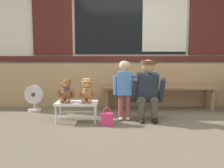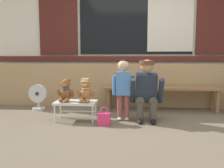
# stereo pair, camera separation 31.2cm
# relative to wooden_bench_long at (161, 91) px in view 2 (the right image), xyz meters

# --- Properties ---
(ground_plane) EXTENTS (60.00, 60.00, 0.00)m
(ground_plane) POSITION_rel_wooden_bench_long_xyz_m (-0.47, -1.06, -0.37)
(ground_plane) COLOR brown
(brick_low_wall) EXTENTS (7.58, 0.25, 0.85)m
(brick_low_wall) POSITION_rel_wooden_bench_long_xyz_m (-0.47, 0.37, 0.05)
(brick_low_wall) COLOR tan
(brick_low_wall) RESTS_ON ground
(shop_facade) EXTENTS (7.74, 0.26, 3.25)m
(shop_facade) POSITION_rel_wooden_bench_long_xyz_m (-0.47, 0.88, 1.27)
(shop_facade) COLOR silver
(shop_facade) RESTS_ON ground
(wooden_bench_long) EXTENTS (2.10, 0.40, 0.44)m
(wooden_bench_long) POSITION_rel_wooden_bench_long_xyz_m (0.00, 0.00, 0.00)
(wooden_bench_long) COLOR #8E6642
(wooden_bench_long) RESTS_ON ground
(small_display_bench) EXTENTS (0.64, 0.36, 0.30)m
(small_display_bench) POSITION_rel_wooden_bench_long_xyz_m (-1.42, -0.81, -0.11)
(small_display_bench) COLOR silver
(small_display_bench) RESTS_ON ground
(teddy_bear_plain) EXTENTS (0.28, 0.26, 0.36)m
(teddy_bear_plain) POSITION_rel_wooden_bench_long_xyz_m (-1.58, -0.81, 0.09)
(teddy_bear_plain) COLOR brown
(teddy_bear_plain) RESTS_ON small_display_bench
(teddy_bear_with_hat) EXTENTS (0.28, 0.27, 0.36)m
(teddy_bear_with_hat) POSITION_rel_wooden_bench_long_xyz_m (-1.26, -0.81, 0.10)
(teddy_bear_with_hat) COLOR #A86B3D
(teddy_bear_with_hat) RESTS_ON small_display_bench
(child_standing) EXTENTS (0.35, 0.18, 0.96)m
(child_standing) POSITION_rel_wooden_bench_long_xyz_m (-0.68, -0.73, 0.22)
(child_standing) COLOR #994C4C
(child_standing) RESTS_ON ground
(adult_crouching) EXTENTS (0.50, 0.49, 0.95)m
(adult_crouching) POSITION_rel_wooden_bench_long_xyz_m (-0.31, -0.74, 0.11)
(adult_crouching) COLOR #4C473D
(adult_crouching) RESTS_ON ground
(handbag_on_ground) EXTENTS (0.18, 0.11, 0.27)m
(handbag_on_ground) POSITION_rel_wooden_bench_long_xyz_m (-0.95, -1.04, -0.28)
(handbag_on_ground) COLOR #E53370
(handbag_on_ground) RESTS_ON ground
(floor_fan) EXTENTS (0.34, 0.24, 0.48)m
(floor_fan) POSITION_rel_wooden_bench_long_xyz_m (-2.30, -0.14, -0.13)
(floor_fan) COLOR silver
(floor_fan) RESTS_ON ground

